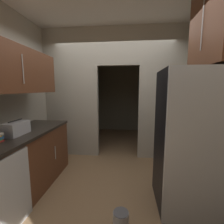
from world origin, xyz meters
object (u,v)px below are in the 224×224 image
Objects in this scene: boombox at (16,128)px; paint_can at (121,219)px; dishwasher at (12,194)px; refrigerator at (193,141)px.

boombox reaches higher than paint_can.
dishwasher is at bearing -171.79° from paint_can.
paint_can is (-0.88, -0.45, -0.79)m from refrigerator.
boombox is (-2.32, -0.09, 0.12)m from refrigerator.
dishwasher is 4.70× the size of paint_can.
dishwasher is at bearing -163.05° from refrigerator.
refrigerator is at bearing 16.95° from dishwasher.
boombox is 1.97× the size of paint_can.
refrigerator is at bearing 2.20° from boombox.
boombox is at bearing -177.80° from refrigerator.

